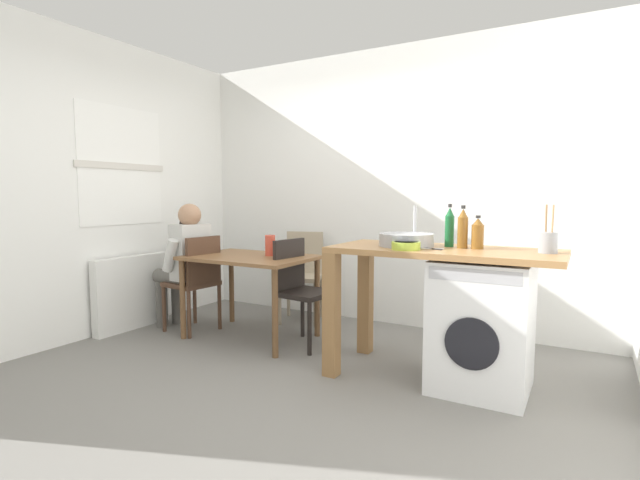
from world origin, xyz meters
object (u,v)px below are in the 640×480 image
Objects in this scene: vase at (270,245)px; bottle_tall_green at (450,227)px; chair_spare_by_wall at (303,270)px; bottle_squat_brown at (463,229)px; seated_person at (185,259)px; mixing_bowl at (406,245)px; chair_person_seat at (196,278)px; utensil_crock at (548,242)px; chair_opposite at (299,286)px; dining_table at (250,267)px; bottle_clear_small at (478,234)px; washing_machine at (482,325)px.

bottle_tall_green is at bearing -4.48° from vase.
chair_spare_by_wall is 2.05m from bottle_squat_brown.
seated_person reaches higher than mixing_bowl.
bottle_tall_green is (1.69, -0.80, 0.55)m from chair_spare_by_wall.
chair_spare_by_wall is (0.62, 0.88, 0.00)m from chair_person_seat.
vase is (-1.72, 0.18, -0.22)m from bottle_squat_brown.
seated_person is 3.11m from utensil_crock.
chair_opposite is 1.24m from mixing_bowl.
dining_table is at bearing 179.14° from bottle_tall_green.
chair_opposite is at bearing 174.41° from bottle_squat_brown.
seated_person is (-0.78, -0.86, 0.16)m from chair_spare_by_wall.
utensil_crock is (2.39, -0.10, 0.35)m from dining_table.
vase is at bearing 174.65° from bottle_clear_small.
vase is (-1.87, 0.25, 0.40)m from washing_machine.
bottle_tall_green is (1.77, -0.03, 0.41)m from dining_table.
washing_machine is (1.55, -0.21, -0.08)m from chair_opposite.
bottle_tall_green is 0.63m from utensil_crock.
bottle_clear_small is (2.51, 0.04, 0.51)m from chair_person_seat.
seated_person is 2.50m from bottle_tall_green.
mixing_bowl is at bearing -17.50° from vase.
bottle_squat_brown is 1.56× the size of vase.
bottle_squat_brown is at bearing 177.92° from utensil_crock.
bottle_squat_brown is at bearing 155.34° from washing_machine.
chair_person_seat is at bearing 173.56° from mixing_bowl.
bottle_tall_green reaches higher than seated_person.
seated_person is 2.69m from bottle_clear_small.
bottle_clear_small is (0.20, -0.04, -0.03)m from bottle_tall_green.
seated_person is 4.05× the size of bottle_tall_green.
utensil_crock is (1.91, -0.16, 0.48)m from chair_opposite.
bottle_tall_green is (1.29, -0.09, 0.55)m from chair_opposite.
mixing_bowl is (-0.30, -0.27, -0.10)m from bottle_squat_brown.
chair_opposite is at bearing 172.36° from washing_machine.
chair_opposite is at bearing 100.16° from chair_spare_by_wall.
mixing_bowl is at bearing -12.47° from dining_table.
chair_person_seat is (-0.55, -0.11, -0.14)m from dining_table.
washing_machine is at bearing 89.22° from chair_opposite.
chair_person_seat is 1.00× the size of chair_spare_by_wall.
dining_table is at bearing 177.96° from bottle_clear_small.
dining_table is 2.00m from bottle_clear_small.
bottle_tall_green reaches higher than bottle_squat_brown.
vase is at bearing 77.11° from chair_spare_by_wall.
bottle_squat_brown is 0.42m from mixing_bowl.
chair_opposite and chair_spare_by_wall have the same top height.
bottle_squat_brown is at bearing 135.45° from chair_spare_by_wall.
seated_person is 2.74m from washing_machine.
bottle_tall_green is (2.47, 0.06, 0.38)m from seated_person.
bottle_clear_small is (2.67, 0.02, 0.35)m from seated_person.
seated_person is at bearing -75.92° from chair_opposite.
mixing_bowl is (-0.40, -0.28, -0.07)m from bottle_clear_small.
chair_opposite is 3.12× the size of bottle_squat_brown.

